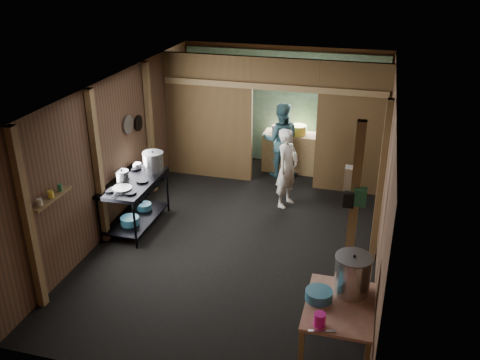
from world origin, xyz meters
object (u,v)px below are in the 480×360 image
(prep_table, at_px, (338,327))
(stock_pot, at_px, (352,275))
(stove_pot_large, at_px, (153,162))
(yellow_tub, at_px, (298,130))
(pink_bucket, at_px, (320,320))
(cook, at_px, (287,168))
(gas_range, at_px, (135,204))

(prep_table, height_order, stock_pot, stock_pot)
(stove_pot_large, xyz_separation_m, yellow_tub, (2.14, 2.70, -0.10))
(stock_pot, xyz_separation_m, pink_bucket, (-0.29, -0.72, -0.16))
(yellow_tub, relative_size, cook, 0.23)
(prep_table, bearing_deg, stock_pot, 69.84)
(pink_bucket, xyz_separation_m, yellow_tub, (-1.21, 5.79, 0.21))
(gas_range, distance_m, cook, 2.85)
(yellow_tub, xyz_separation_m, cook, (0.08, -1.68, -0.19))
(gas_range, xyz_separation_m, stove_pot_large, (0.17, 0.49, 0.61))
(gas_range, relative_size, cook, 0.98)
(stock_pot, bearing_deg, pink_bucket, -112.20)
(stove_pot_large, height_order, cook, cook)
(pink_bucket, height_order, cook, cook)
(gas_range, height_order, pink_bucket, gas_range)
(gas_range, distance_m, pink_bucket, 4.39)
(prep_table, relative_size, stove_pot_large, 3.01)
(stock_pot, distance_m, pink_bucket, 0.80)
(stove_pot_large, xyz_separation_m, stock_pot, (3.65, -2.37, -0.14))
(prep_table, relative_size, pink_bucket, 6.91)
(prep_table, height_order, stove_pot_large, stove_pot_large)
(pink_bucket, xyz_separation_m, cook, (-1.13, 4.12, 0.02))
(stove_pot_large, bearing_deg, prep_table, -36.90)
(stock_pot, height_order, pink_bucket, stock_pot)
(gas_range, distance_m, stock_pot, 4.28)
(gas_range, relative_size, pink_bucket, 9.24)
(prep_table, xyz_separation_m, stock_pot, (0.11, 0.29, 0.57))
(prep_table, distance_m, pink_bucket, 0.63)
(cook, bearing_deg, stove_pot_large, 134.48)
(stove_pot_large, distance_m, stock_pot, 4.35)
(gas_range, xyz_separation_m, stock_pot, (3.82, -1.88, 0.46))
(stove_pot_large, relative_size, stock_pot, 0.70)
(stock_pot, xyz_separation_m, cook, (-1.43, 3.39, -0.14))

